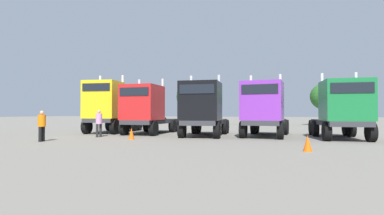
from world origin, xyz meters
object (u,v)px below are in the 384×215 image
(visitor_in_hivis, at_px, (42,124))
(visitor_with_camera, at_px, (99,121))
(semi_truck_yellow, at_px, (108,107))
(traffic_cone_mid, at_px, (308,143))
(semi_truck_red, at_px, (146,109))
(semi_truck_purple, at_px, (264,109))
(semi_truck_green, at_px, (343,109))
(semi_truck_black, at_px, (203,109))
(traffic_cone_near, at_px, (131,134))

(visitor_in_hivis, distance_m, visitor_with_camera, 3.66)
(semi_truck_yellow, relative_size, traffic_cone_mid, 9.73)
(semi_truck_red, xyz_separation_m, semi_truck_purple, (8.32, 0.08, -0.03))
(semi_truck_red, bearing_deg, visitor_in_hivis, -26.27)
(semi_truck_yellow, xyz_separation_m, semi_truck_green, (16.19, -0.49, -0.22))
(semi_truck_red, height_order, visitor_in_hivis, semi_truck_red)
(semi_truck_black, bearing_deg, semi_truck_yellow, -102.25)
(semi_truck_green, relative_size, traffic_cone_mid, 9.10)
(semi_truck_black, bearing_deg, traffic_cone_near, -52.66)
(semi_truck_yellow, distance_m, semi_truck_black, 7.97)
(semi_truck_red, relative_size, semi_truck_green, 1.05)
(semi_truck_yellow, relative_size, visitor_with_camera, 3.66)
(semi_truck_yellow, bearing_deg, visitor_with_camera, 18.07)
(semi_truck_purple, bearing_deg, semi_truck_yellow, -87.39)
(visitor_in_hivis, relative_size, traffic_cone_near, 2.49)
(semi_truck_yellow, xyz_separation_m, semi_truck_purple, (11.72, -0.17, -0.21))
(visitor_in_hivis, bearing_deg, semi_truck_purple, -160.42)
(visitor_with_camera, height_order, traffic_cone_mid, visitor_with_camera)
(semi_truck_green, xyz_separation_m, visitor_with_camera, (-14.58, -2.84, -0.79))
(semi_truck_green, relative_size, visitor_with_camera, 3.42)
(visitor_in_hivis, xyz_separation_m, traffic_cone_mid, (13.43, 0.10, -0.64))
(semi_truck_red, xyz_separation_m, semi_truck_green, (12.79, -0.23, -0.04))
(semi_truck_yellow, relative_size, visitor_in_hivis, 3.81)
(semi_truck_yellow, height_order, semi_truck_red, semi_truck_yellow)
(visitor_with_camera, xyz_separation_m, traffic_cone_near, (2.83, -0.82, -0.68))
(semi_truck_red, xyz_separation_m, traffic_cone_mid, (10.51, -6.45, -1.51))
(semi_truck_yellow, height_order, traffic_cone_near, semi_truck_yellow)
(semi_truck_black, relative_size, traffic_cone_mid, 9.55)
(semi_truck_yellow, xyz_separation_m, semi_truck_black, (7.90, -1.03, -0.19))
(semi_truck_red, relative_size, visitor_in_hivis, 3.74)
(traffic_cone_near, bearing_deg, semi_truck_black, 42.18)
(semi_truck_yellow, distance_m, visitor_in_hivis, 6.91)
(semi_truck_green, height_order, traffic_cone_mid, semi_truck_green)
(semi_truck_yellow, height_order, visitor_in_hivis, semi_truck_yellow)
(semi_truck_purple, height_order, traffic_cone_mid, semi_truck_purple)
(semi_truck_red, distance_m, semi_truck_green, 12.79)
(semi_truck_purple, height_order, visitor_in_hivis, semi_truck_purple)
(semi_truck_green, xyz_separation_m, visitor_in_hivis, (-15.71, -6.32, -0.83))
(semi_truck_yellow, distance_m, semi_truck_green, 16.20)
(semi_truck_black, height_order, semi_truck_purple, semi_truck_black)
(visitor_in_hivis, bearing_deg, semi_truck_red, -125.00)
(semi_truck_red, bearing_deg, visitor_with_camera, -32.41)
(semi_truck_purple, bearing_deg, semi_truck_red, -85.97)
(semi_truck_black, xyz_separation_m, visitor_in_hivis, (-7.42, -5.78, -0.86))
(semi_truck_yellow, height_order, semi_truck_purple, semi_truck_yellow)
(semi_truck_black, height_order, traffic_cone_near, semi_truck_black)
(semi_truck_green, bearing_deg, visitor_with_camera, -84.18)
(semi_truck_red, bearing_deg, traffic_cone_mid, 56.20)
(traffic_cone_mid, bearing_deg, semi_truck_black, 136.59)
(semi_truck_red, bearing_deg, semi_truck_green, 86.71)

